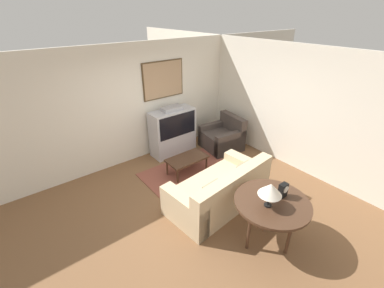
{
  "coord_description": "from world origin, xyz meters",
  "views": [
    {
      "loc": [
        -2.42,
        -3.09,
        3.31
      ],
      "look_at": [
        0.55,
        0.7,
        0.75
      ],
      "focal_mm": 24.0,
      "sensor_mm": 36.0,
      "label": 1
    }
  ],
  "objects_px": {
    "coffee_table": "(187,160)",
    "console_table": "(272,205)",
    "armchair": "(223,138)",
    "tv": "(173,131)",
    "mantel_clock": "(283,190)",
    "couch": "(220,191)",
    "table_lamp": "(270,190)"
  },
  "relations": [
    {
      "from": "armchair",
      "to": "mantel_clock",
      "type": "xyz_separation_m",
      "value": [
        -1.37,
        -2.67,
        0.58
      ]
    },
    {
      "from": "couch",
      "to": "armchair",
      "type": "bearing_deg",
      "value": -140.59
    },
    {
      "from": "tv",
      "to": "couch",
      "type": "xyz_separation_m",
      "value": [
        -0.44,
        -2.18,
        -0.28
      ]
    },
    {
      "from": "tv",
      "to": "mantel_clock",
      "type": "distance_m",
      "value": 3.29
    },
    {
      "from": "coffee_table",
      "to": "console_table",
      "type": "xyz_separation_m",
      "value": [
        -0.13,
        -2.29,
        0.35
      ]
    },
    {
      "from": "tv",
      "to": "console_table",
      "type": "xyz_separation_m",
      "value": [
        -0.41,
        -3.26,
        0.11
      ]
    },
    {
      "from": "armchair",
      "to": "coffee_table",
      "type": "distance_m",
      "value": 1.49
    },
    {
      "from": "console_table",
      "to": "table_lamp",
      "type": "relative_size",
      "value": 2.91
    },
    {
      "from": "console_table",
      "to": "mantel_clock",
      "type": "height_order",
      "value": "mantel_clock"
    },
    {
      "from": "tv",
      "to": "mantel_clock",
      "type": "xyz_separation_m",
      "value": [
        -0.2,
        -3.27,
        0.29
      ]
    },
    {
      "from": "table_lamp",
      "to": "mantel_clock",
      "type": "height_order",
      "value": "table_lamp"
    },
    {
      "from": "coffee_table",
      "to": "table_lamp",
      "type": "distance_m",
      "value": 2.42
    },
    {
      "from": "couch",
      "to": "tv",
      "type": "bearing_deg",
      "value": -106.54
    },
    {
      "from": "armchair",
      "to": "table_lamp",
      "type": "relative_size",
      "value": 2.62
    },
    {
      "from": "coffee_table",
      "to": "table_lamp",
      "type": "bearing_deg",
      "value": -96.49
    },
    {
      "from": "couch",
      "to": "console_table",
      "type": "relative_size",
      "value": 1.78
    },
    {
      "from": "couch",
      "to": "armchair",
      "type": "height_order",
      "value": "armchair"
    },
    {
      "from": "tv",
      "to": "couch",
      "type": "bearing_deg",
      "value": -101.41
    },
    {
      "from": "table_lamp",
      "to": "armchair",
      "type": "bearing_deg",
      "value": 57.29
    },
    {
      "from": "armchair",
      "to": "coffee_table",
      "type": "bearing_deg",
      "value": -68.33
    },
    {
      "from": "couch",
      "to": "armchair",
      "type": "xyz_separation_m",
      "value": [
        1.6,
        1.58,
        -0.01
      ]
    },
    {
      "from": "armchair",
      "to": "table_lamp",
      "type": "bearing_deg",
      "value": -25.05
    },
    {
      "from": "couch",
      "to": "coffee_table",
      "type": "bearing_deg",
      "value": -102.34
    },
    {
      "from": "tv",
      "to": "coffee_table",
      "type": "bearing_deg",
      "value": -106.54
    },
    {
      "from": "couch",
      "to": "table_lamp",
      "type": "distance_m",
      "value": 1.32
    },
    {
      "from": "console_table",
      "to": "coffee_table",
      "type": "bearing_deg",
      "value": 86.85
    },
    {
      "from": "coffee_table",
      "to": "console_table",
      "type": "distance_m",
      "value": 2.32
    },
    {
      "from": "mantel_clock",
      "to": "table_lamp",
      "type": "bearing_deg",
      "value": 179.78
    },
    {
      "from": "table_lamp",
      "to": "mantel_clock",
      "type": "xyz_separation_m",
      "value": [
        0.34,
        -0.0,
        -0.18
      ]
    },
    {
      "from": "tv",
      "to": "console_table",
      "type": "relative_size",
      "value": 1.09
    },
    {
      "from": "table_lamp",
      "to": "console_table",
      "type": "bearing_deg",
      "value": 4.7
    },
    {
      "from": "console_table",
      "to": "mantel_clock",
      "type": "distance_m",
      "value": 0.28
    }
  ]
}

